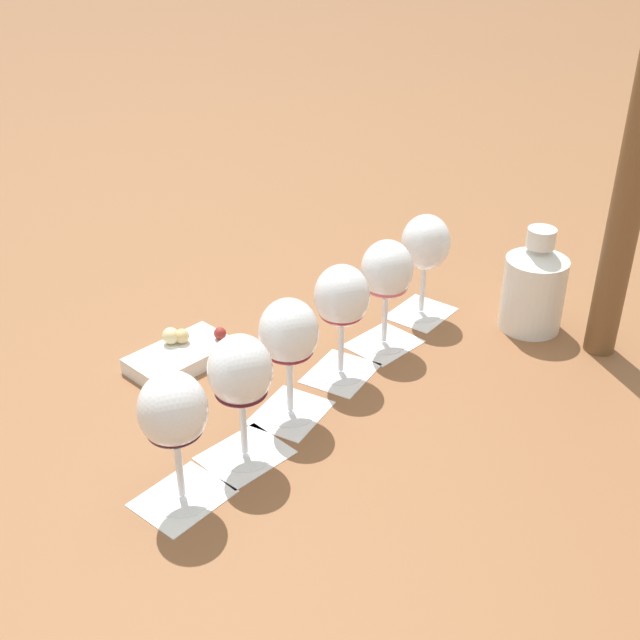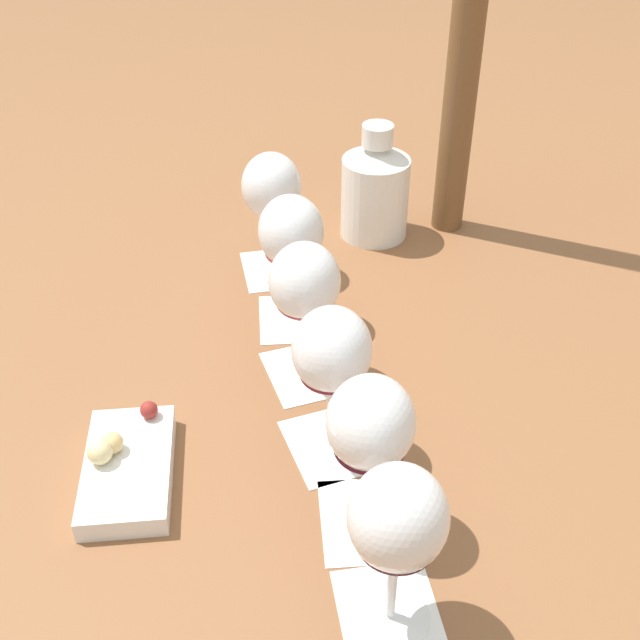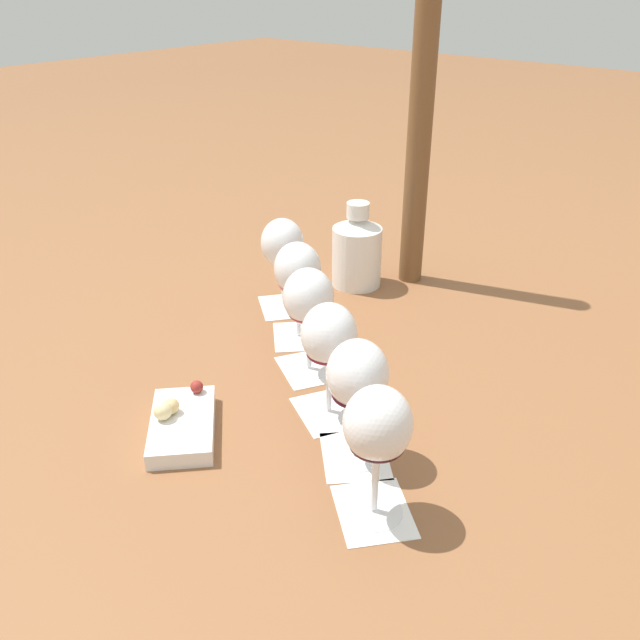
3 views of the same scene
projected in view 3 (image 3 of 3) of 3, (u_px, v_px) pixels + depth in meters
ground_plane at (319, 389)px, 1.10m from camera, size 8.00×8.00×0.00m
tasting_card_0 at (284, 306)px, 1.36m from camera, size 0.14×0.14×0.00m
tasting_card_1 at (299, 336)px, 1.26m from camera, size 0.14×0.14×0.00m
tasting_card_2 at (309, 368)px, 1.16m from camera, size 0.13×0.14×0.00m
tasting_card_3 at (329, 411)px, 1.05m from camera, size 0.13×0.14×0.00m
tasting_card_4 at (355, 455)px, 0.95m from camera, size 0.14×0.14×0.00m
tasting_card_5 at (374, 511)px, 0.86m from camera, size 0.14×0.14×0.00m
wine_glass_0 at (283, 247)px, 1.30m from camera, size 0.08×0.08×0.18m
wine_glass_1 at (298, 273)px, 1.20m from camera, size 0.08×0.08×0.18m
wine_glass_2 at (308, 302)px, 1.10m from camera, size 0.08×0.08×0.18m
wine_glass_3 at (329, 340)px, 0.99m from camera, size 0.08×0.08×0.18m
wine_glass_4 at (357, 379)px, 0.89m from camera, size 0.08×0.08×0.18m
wine_glass_5 at (378, 430)px, 0.80m from camera, size 0.08×0.08×0.18m
ceramic_vase at (357, 250)px, 1.42m from camera, size 0.10×0.10×0.18m
snack_dish at (182, 424)px, 1.00m from camera, size 0.18×0.18×0.05m
umbrella_pole at (421, 113)px, 1.32m from camera, size 0.05×0.05×0.71m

